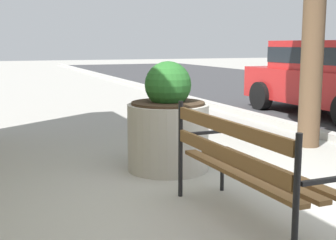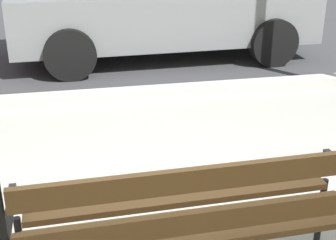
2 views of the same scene
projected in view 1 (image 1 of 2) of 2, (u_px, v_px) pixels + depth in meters
ground_plane at (243, 211)px, 4.20m from camera, size 80.00×80.00×0.00m
park_bench at (243, 162)px, 3.79m from camera, size 1.81×0.58×0.95m
concrete_planter at (168, 127)px, 5.53m from camera, size 0.96×0.96×1.29m
parked_car_red at (331, 75)px, 9.70m from camera, size 4.15×2.01×1.56m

